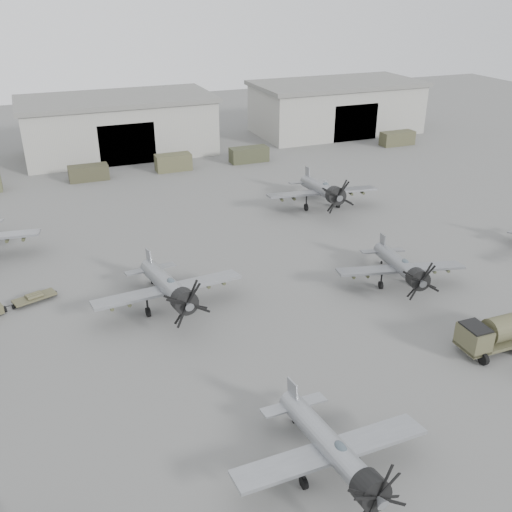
% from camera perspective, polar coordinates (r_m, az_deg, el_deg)
% --- Properties ---
extents(ground, '(220.00, 220.00, 0.00)m').
position_cam_1_polar(ground, '(38.69, 2.85, -13.21)').
color(ground, '#565653').
rests_on(ground, ground).
extents(hangar_center, '(29.00, 14.80, 8.70)m').
position_cam_1_polar(hangar_center, '(92.25, -13.59, 12.60)').
color(hangar_center, '#98988F').
rests_on(hangar_center, ground).
extents(hangar_right, '(29.00, 14.80, 8.70)m').
position_cam_1_polar(hangar_right, '(104.57, 8.02, 14.55)').
color(hangar_right, '#98988F').
rests_on(hangar_right, ground).
extents(support_truck_3, '(5.23, 2.20, 2.02)m').
position_cam_1_polar(support_truck_3, '(80.89, -16.39, 7.99)').
color(support_truck_3, '#383724').
rests_on(support_truck_3, ground).
extents(support_truck_4, '(5.03, 2.20, 2.35)m').
position_cam_1_polar(support_truck_4, '(82.62, -8.26, 9.25)').
color(support_truck_4, '#49482F').
rests_on(support_truck_4, ground).
extents(support_truck_5, '(5.70, 2.20, 2.20)m').
position_cam_1_polar(support_truck_5, '(85.93, -0.70, 10.11)').
color(support_truck_5, '#373925').
rests_on(support_truck_5, ground).
extents(support_truck_7, '(5.63, 2.20, 2.21)m').
position_cam_1_polar(support_truck_7, '(98.07, 13.95, 11.35)').
color(support_truck_7, '#43422B').
rests_on(support_truck_7, ground).
extents(aircraft_near_1, '(11.11, 9.99, 4.46)m').
position_cam_1_polar(aircraft_near_1, '(31.97, 7.85, -18.74)').
color(aircraft_near_1, gray).
rests_on(aircraft_near_1, ground).
extents(aircraft_mid_1, '(12.37, 11.13, 4.93)m').
position_cam_1_polar(aircraft_mid_1, '(46.17, -8.67, -3.11)').
color(aircraft_mid_1, gray).
rests_on(aircraft_mid_1, ground).
extents(aircraft_mid_2, '(11.30, 10.17, 4.50)m').
position_cam_1_polar(aircraft_mid_2, '(50.86, 14.39, -1.07)').
color(aircraft_mid_2, gray).
rests_on(aircraft_mid_2, ground).
extents(aircraft_far_1, '(13.26, 11.93, 5.26)m').
position_cam_1_polar(aircraft_far_1, '(67.24, 6.76, 6.57)').
color(aircraft_far_1, gray).
rests_on(aircraft_far_1, ground).
extents(fuel_tanker, '(6.98, 3.13, 2.68)m').
position_cam_1_polar(fuel_tanker, '(45.24, 23.42, -6.85)').
color(fuel_tanker, '#49472F').
rests_on(fuel_tanker, ground).
extents(tug_trailer, '(6.08, 3.01, 1.22)m').
position_cam_1_polar(tug_trailer, '(50.87, -23.53, -4.56)').
color(tug_trailer, '#48462F').
rests_on(tug_trailer, ground).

